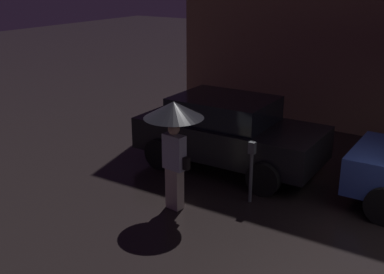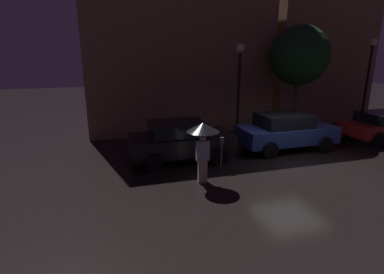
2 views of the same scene
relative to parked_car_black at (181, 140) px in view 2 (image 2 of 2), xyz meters
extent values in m
plane|color=black|center=(4.20, -1.29, -0.80)|extent=(60.00, 60.00, 0.00)
cube|color=#8C664C|center=(1.31, 5.21, 3.67)|extent=(9.71, 3.00, 8.96)
cube|color=#8C664C|center=(9.79, 5.21, 3.27)|extent=(6.26, 3.00, 8.15)
cube|color=black|center=(0.04, 0.00, -0.13)|extent=(3.96, 1.83, 0.69)
cube|color=black|center=(-0.12, 0.00, 0.48)|extent=(2.07, 1.59, 0.52)
cylinder|color=black|center=(1.26, 0.89, -0.47)|extent=(0.67, 0.22, 0.67)
cylinder|color=black|center=(1.26, -0.89, -0.47)|extent=(0.67, 0.22, 0.67)
cylinder|color=black|center=(-1.19, 0.89, -0.47)|extent=(0.67, 0.22, 0.67)
cylinder|color=black|center=(-1.19, -0.89, -0.47)|extent=(0.67, 0.22, 0.67)
cube|color=navy|center=(4.74, 0.08, -0.12)|extent=(4.18, 1.82, 0.68)
cube|color=black|center=(4.57, 0.08, 0.49)|extent=(2.18, 1.60, 0.54)
cylinder|color=black|center=(6.03, 0.98, -0.47)|extent=(0.68, 0.22, 0.68)
cylinder|color=black|center=(6.03, -0.81, -0.47)|extent=(0.68, 0.22, 0.68)
cylinder|color=black|center=(3.45, 0.98, -0.47)|extent=(0.68, 0.22, 0.68)
cylinder|color=black|center=(3.45, -0.81, -0.47)|extent=(0.68, 0.22, 0.68)
cube|color=black|center=(9.93, -0.01, 0.33)|extent=(2.11, 1.56, 0.45)
cylinder|color=black|center=(8.84, 0.88, -0.47)|extent=(0.67, 0.22, 0.67)
cylinder|color=black|center=(8.84, -0.90, -0.47)|extent=(0.67, 0.22, 0.67)
cube|color=beige|center=(0.15, -2.24, -0.42)|extent=(0.31, 0.23, 0.76)
cube|color=#B2B7C6|center=(0.15, -2.24, 0.27)|extent=(0.43, 0.24, 0.63)
sphere|color=tan|center=(0.15, -2.24, 0.69)|extent=(0.21, 0.21, 0.21)
cylinder|color=black|center=(0.15, -2.24, 0.52)|extent=(0.02, 0.02, 0.75)
cone|color=black|center=(0.15, -2.24, 1.04)|extent=(1.04, 1.04, 0.29)
cube|color=black|center=(0.38, -2.24, 0.11)|extent=(0.17, 0.12, 0.22)
cylinder|color=#4C5154|center=(1.18, -1.29, -0.33)|extent=(0.06, 0.06, 0.96)
cube|color=#4C5154|center=(1.18, -1.29, 0.26)|extent=(0.12, 0.10, 0.22)
cylinder|color=black|center=(3.55, 2.52, 1.23)|extent=(0.14, 0.14, 4.07)
sphere|color=#F9EAB7|center=(3.55, 2.52, 3.47)|extent=(0.42, 0.42, 0.42)
cylinder|color=black|center=(11.41, 2.66, 1.41)|extent=(0.14, 0.14, 4.43)
sphere|color=#F9EAB7|center=(11.41, 2.66, 3.82)|extent=(0.40, 0.40, 0.40)
cylinder|color=#473323|center=(6.58, 2.28, 0.55)|extent=(0.20, 0.20, 2.71)
sphere|color=#193D1E|center=(6.58, 2.28, 3.13)|extent=(2.88, 2.88, 2.88)
camera|label=1|loc=(4.66, -8.64, 3.25)|focal=45.00mm
camera|label=2|loc=(-2.71, -10.76, 3.25)|focal=28.00mm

